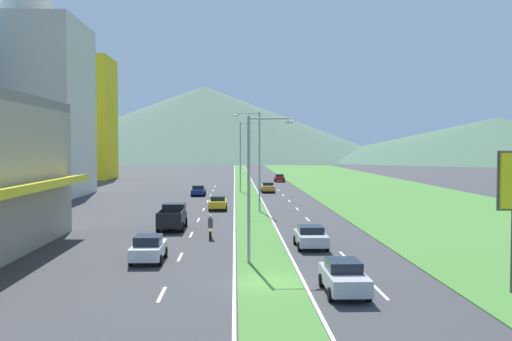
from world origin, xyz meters
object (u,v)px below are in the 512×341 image
street_lamp_far (243,152)px  car_5 (344,277)px  car_6 (279,178)px  car_1 (149,248)px  motorcycle_rider (210,229)px  street_lamp_mid (257,155)px  car_4 (218,203)px  car_2 (268,187)px  car_3 (198,190)px  pickup_truck_0 (173,217)px  street_lamp_near (254,179)px  car_0 (311,237)px

street_lamp_far → car_5: street_lamp_far is taller
car_5 → car_6: bearing=177.6°
car_1 → motorcycle_rider: bearing=-21.9°
car_1 → motorcycle_rider: (3.32, 8.27, -0.04)m
street_lamp_mid → car_4: size_ratio=2.53×
street_lamp_mid → street_lamp_far: bearing=92.4°
car_4 → motorcycle_rider: size_ratio=2.06×
car_2 → car_3: 11.51m
street_lamp_far → car_2: (3.75, -0.61, -5.23)m
street_lamp_mid → motorcycle_rider: street_lamp_mid is taller
car_6 → motorcycle_rider: bearing=-8.6°
car_4 → car_5: (6.86, -35.77, 0.02)m
car_1 → pickup_truck_0: (-0.04, 13.68, 0.19)m
car_6 → motorcycle_rider: 69.58m
car_1 → car_3: car_1 is taller
street_lamp_far → pickup_truck_0: bearing=-99.3°
street_lamp_mid → car_3: 22.08m
street_lamp_far → car_5: size_ratio=2.41×
car_1 → car_5: car_1 is taller
street_lamp_near → motorcycle_rider: size_ratio=4.30×
street_lamp_near → car_0: street_lamp_near is taller
car_6 → motorcycle_rider: size_ratio=2.10×
car_4 → pickup_truck_0: bearing=166.8°
car_2 → car_3: size_ratio=1.12×
car_5 → street_lamp_far: bearing=-176.3°
pickup_truck_0 → car_0: bearing=-132.5°
car_5 → pickup_truck_0: pickup_truck_0 is taller
car_6 → pickup_truck_0: size_ratio=0.78×
car_4 → pickup_truck_0: size_ratio=0.76×
car_0 → street_lamp_mid: bearing=-172.6°
street_lamp_far → car_2: street_lamp_far is taller
car_0 → car_4: (-6.93, 23.61, 0.01)m
street_lamp_near → street_lamp_far: street_lamp_far is taller
car_1 → street_lamp_mid: bearing=-16.1°
car_3 → motorcycle_rider: motorcycle_rider is taller
street_lamp_far → car_3: (-6.22, -6.37, -5.25)m
street_lamp_near → car_6: size_ratio=2.04×
car_0 → pickup_truck_0: bearing=-132.5°
car_3 → car_4: bearing=-169.9°
car_1 → car_2: car_1 is taller
car_5 → car_3: bearing=-169.4°
car_1 → car_6: bearing=-10.1°
street_lamp_mid → pickup_truck_0: bearing=-121.8°
street_lamp_near → car_0: (3.99, 5.05, -4.20)m
car_0 → car_3: size_ratio=1.03×
street_lamp_mid → car_6: street_lamp_mid is taller
street_lamp_mid → car_0: size_ratio=2.45×
street_lamp_near → motorcycle_rider: (-2.92, 9.03, -4.21)m
car_1 → motorcycle_rider: 8.92m
car_1 → pickup_truck_0: bearing=0.1°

